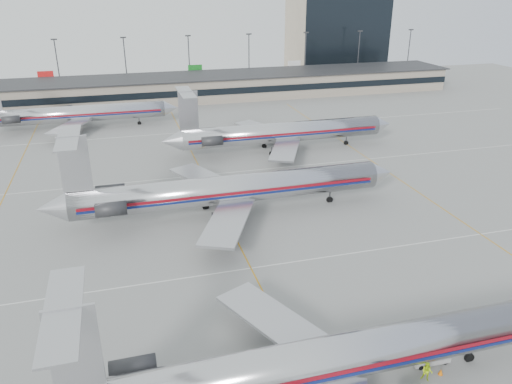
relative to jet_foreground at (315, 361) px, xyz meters
name	(u,v)px	position (x,y,z in m)	size (l,w,h in m)	color
ground	(279,323)	(0.21, 9.08, -3.32)	(260.00, 260.00, 0.00)	gray
apron_markings	(251,268)	(0.21, 19.08, -3.31)	(160.00, 0.15, 0.02)	silver
terminal	(164,89)	(0.21, 107.06, -0.16)	(162.00, 17.00, 6.25)	gray
light_mast_row	(158,60)	(0.21, 121.08, 5.27)	(163.60, 0.40, 15.28)	#38383D
distant_building	(336,35)	(62.21, 137.08, 9.18)	(30.00, 20.00, 25.00)	tan
jet_foreground	(315,361)	(0.00, 0.00, 0.00)	(43.66, 25.71, 11.43)	silver
jet_second_row	(223,190)	(0.29, 33.44, 0.37)	(48.55, 28.59, 12.71)	silver
jet_third_row	(278,132)	(16.03, 58.07, 0.23)	(44.68, 27.48, 12.22)	silver
jet_back_row	(75,114)	(-21.06, 84.07, 0.02)	(42.07, 25.88, 11.50)	silver
belt_loader	(431,358)	(10.74, 0.66, -2.78)	(3.79, 1.24, 2.00)	#9B9B9B
ramp_worker_near	(395,357)	(7.75, 1.34, -2.56)	(0.55, 0.36, 1.51)	#97D914
ramp_worker_far	(427,372)	(9.24, -0.96, -2.45)	(0.84, 0.65, 1.73)	#C4EF16
cone_right	(441,372)	(10.75, -0.73, -3.05)	(0.39, 0.39, 0.53)	orange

